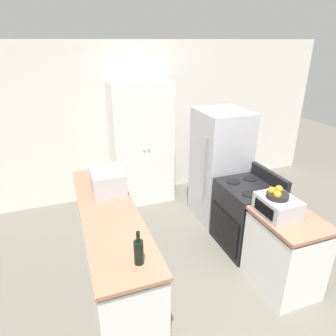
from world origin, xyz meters
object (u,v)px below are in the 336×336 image
at_px(pantry_cabinet, 142,144).
at_px(toaster_oven, 277,206).
at_px(microwave, 108,181).
at_px(refrigerator, 220,166).
at_px(stove, 246,216).
at_px(fruit_bowl, 277,194).
at_px(wine_bottle, 139,252).

xyz_separation_m(pantry_cabinet, toaster_oven, (0.80, -2.40, -0.02)).
bearing_deg(microwave, refrigerator, 9.64).
distance_m(stove, fruit_bowl, 0.95).
bearing_deg(microwave, stove, -16.48).
height_order(stove, wine_bottle, wine_bottle).
bearing_deg(refrigerator, fruit_bowl, -96.30).
bearing_deg(pantry_cabinet, wine_bottle, -106.03).
relative_size(refrigerator, wine_bottle, 5.48).
relative_size(pantry_cabinet, fruit_bowl, 8.83).
relative_size(stove, microwave, 2.19).
bearing_deg(stove, fruit_bowl, -102.53).
height_order(pantry_cabinet, stove, pantry_cabinet).
bearing_deg(stove, toaster_oven, -100.50).
height_order(stove, toaster_oven, toaster_oven).
height_order(stove, microwave, microwave).
distance_m(stove, toaster_oven, 0.86).
bearing_deg(fruit_bowl, pantry_cabinet, 108.14).
distance_m(pantry_cabinet, stove, 2.04).
distance_m(pantry_cabinet, wine_bottle, 2.73).
bearing_deg(pantry_cabinet, microwave, -121.91).
bearing_deg(toaster_oven, wine_bottle, -171.76).
xyz_separation_m(microwave, fruit_bowl, (1.55, -1.15, 0.11)).
bearing_deg(microwave, fruit_bowl, -36.58).
xyz_separation_m(microwave, toaster_oven, (1.57, -1.16, -0.03)).
bearing_deg(fruit_bowl, wine_bottle, -171.20).
bearing_deg(toaster_oven, fruit_bowl, 150.72).
bearing_deg(wine_bottle, microwave, 90.64).
distance_m(stove, microwave, 1.86).
relative_size(microwave, toaster_oven, 1.14).
xyz_separation_m(wine_bottle, fruit_bowl, (1.54, 0.24, 0.13)).
height_order(microwave, toaster_oven, microwave).
xyz_separation_m(refrigerator, wine_bottle, (-1.69, -1.68, 0.16)).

